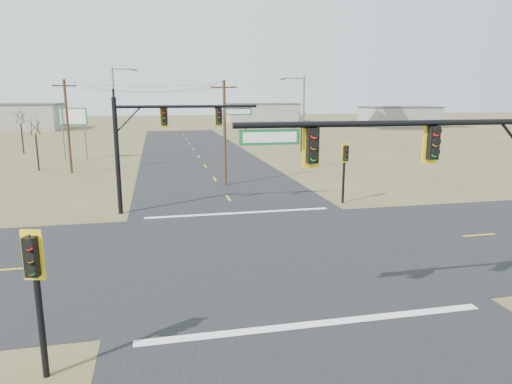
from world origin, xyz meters
The scene contains 19 objects.
ground centered at (0.00, 0.00, 0.00)m, with size 320.00×320.00×0.00m, color brown.
road_ew centered at (0.00, 0.00, 0.01)m, with size 160.00×14.00×0.02m, color black.
road_ns centered at (0.00, 0.00, 0.01)m, with size 14.00×160.00×0.02m, color black.
stop_bar_near centered at (0.00, -7.50, 0.03)m, with size 12.00×0.40×0.01m, color silver.
stop_bar_far centered at (0.00, 7.50, 0.03)m, with size 12.00×0.40×0.01m, color silver.
mast_arm_near centered at (3.84, -7.89, 5.29)m, with size 10.53×0.43×7.27m.
mast_arm_far centered at (-4.60, 9.11, 5.34)m, with size 9.15×0.58×7.41m.
pedestal_signal_ne centered at (7.76, 8.73, 3.14)m, with size 0.62×0.53×4.28m.
pedestal_signal_sw centered at (-8.23, -8.80, 3.10)m, with size 0.64×0.55×4.22m.
utility_pole_near centered at (0.55, 17.14, 4.57)m, with size 2.14×0.25×8.74m.
utility_pole_far centered at (-13.40, 26.69, 4.70)m, with size 2.14×0.75×9.01m.
highway_sign centered at (-14.48, 36.43, 4.31)m, with size 3.22×0.59×6.10m.
streetlight_a centered at (9.47, 24.06, 5.26)m, with size 2.61×0.28×9.37m.
streetlight_c centered at (-9.58, 37.47, 6.05)m, with size 3.01×0.43×10.77m.
bare_tree_a centered at (-16.86, 28.70, 4.55)m, with size 2.70×2.70×5.75m.
bare_tree_b centered at (-22.22, 44.18, 4.86)m, with size 2.79×2.79×6.08m.
bare_tree_c centered at (14.17, 38.55, 4.74)m, with size 3.15×3.15×6.04m.
warehouse_mid centered at (25.00, 110.00, 2.50)m, with size 20.00×12.00×5.00m, color #A6A193.
warehouse_right centered at (55.00, 85.00, 2.25)m, with size 18.00×10.00×4.50m, color #A6A193.
Camera 1 is at (-5.00, -20.74, 7.51)m, focal length 32.00 mm.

